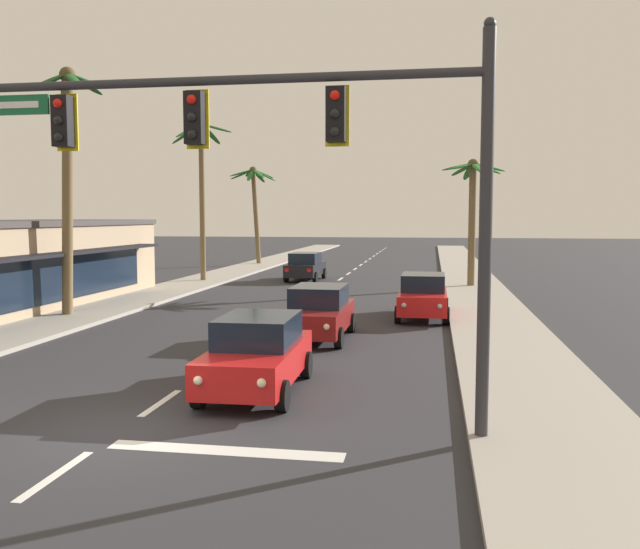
{
  "coord_description": "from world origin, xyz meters",
  "views": [
    {
      "loc": [
        5.54,
        -11.08,
        3.89
      ],
      "look_at": [
        2.36,
        8.0,
        2.2
      ],
      "focal_mm": 37.88,
      "sensor_mm": 36.0,
      "label": 1
    }
  ],
  "objects_px": {
    "sedan_third_in_queue": "(319,312)",
    "sedan_oncoming_far": "(306,266)",
    "sedan_parked_nearest_kerb": "(423,296)",
    "palm_left_farthest": "(255,194)",
    "palm_left_second": "(68,159)",
    "traffic_signal_mast": "(288,148)",
    "palm_right_third": "(473,197)",
    "sedan_lead_at_stop_bar": "(257,353)",
    "palm_left_third": "(202,168)"
  },
  "relations": [
    {
      "from": "sedan_third_in_queue",
      "to": "sedan_oncoming_far",
      "type": "relative_size",
      "value": 1.0
    },
    {
      "from": "traffic_signal_mast",
      "to": "sedan_parked_nearest_kerb",
      "type": "relative_size",
      "value": 2.29
    },
    {
      "from": "sedan_parked_nearest_kerb",
      "to": "palm_right_third",
      "type": "xyz_separation_m",
      "value": [
        2.41,
        11.29,
        4.03
      ]
    },
    {
      "from": "sedan_oncoming_far",
      "to": "palm_left_farthest",
      "type": "distance_m",
      "value": 14.3
    },
    {
      "from": "palm_left_third",
      "to": "palm_right_third",
      "type": "relative_size",
      "value": 1.36
    },
    {
      "from": "sedan_parked_nearest_kerb",
      "to": "palm_left_farthest",
      "type": "height_order",
      "value": "palm_left_farthest"
    },
    {
      "from": "traffic_signal_mast",
      "to": "sedan_oncoming_far",
      "type": "distance_m",
      "value": 28.97
    },
    {
      "from": "sedan_oncoming_far",
      "to": "palm_right_third",
      "type": "distance_m",
      "value": 10.77
    },
    {
      "from": "traffic_signal_mast",
      "to": "sedan_third_in_queue",
      "type": "bearing_deg",
      "value": 96.33
    },
    {
      "from": "sedan_oncoming_far",
      "to": "palm_left_second",
      "type": "bearing_deg",
      "value": -110.44
    },
    {
      "from": "sedan_parked_nearest_kerb",
      "to": "palm_left_farthest",
      "type": "distance_m",
      "value": 29.63
    },
    {
      "from": "sedan_oncoming_far",
      "to": "sedan_parked_nearest_kerb",
      "type": "distance_m",
      "value": 15.77
    },
    {
      "from": "sedan_third_in_queue",
      "to": "traffic_signal_mast",
      "type": "bearing_deg",
      "value": -83.67
    },
    {
      "from": "palm_right_third",
      "to": "traffic_signal_mast",
      "type": "bearing_deg",
      "value": -100.19
    },
    {
      "from": "sedan_third_in_queue",
      "to": "sedan_parked_nearest_kerb",
      "type": "xyz_separation_m",
      "value": [
        3.19,
        4.96,
        0.0
      ]
    },
    {
      "from": "traffic_signal_mast",
      "to": "palm_left_farthest",
      "type": "height_order",
      "value": "palm_left_farthest"
    },
    {
      "from": "sedan_third_in_queue",
      "to": "palm_right_third",
      "type": "xyz_separation_m",
      "value": [
        5.6,
        16.24,
        4.03
      ]
    },
    {
      "from": "traffic_signal_mast",
      "to": "palm_right_third",
      "type": "bearing_deg",
      "value": 79.81
    },
    {
      "from": "sedan_third_in_queue",
      "to": "palm_left_second",
      "type": "bearing_deg",
      "value": 164.25
    },
    {
      "from": "palm_left_third",
      "to": "sedan_parked_nearest_kerb",
      "type": "bearing_deg",
      "value": -42.7
    },
    {
      "from": "sedan_oncoming_far",
      "to": "palm_left_third",
      "type": "height_order",
      "value": "palm_left_third"
    },
    {
      "from": "sedan_third_in_queue",
      "to": "palm_left_farthest",
      "type": "distance_m",
      "value": 32.92
    },
    {
      "from": "palm_left_farthest",
      "to": "sedan_oncoming_far",
      "type": "bearing_deg",
      "value": -62.1
    },
    {
      "from": "sedan_lead_at_stop_bar",
      "to": "sedan_third_in_queue",
      "type": "relative_size",
      "value": 1.0
    },
    {
      "from": "traffic_signal_mast",
      "to": "sedan_parked_nearest_kerb",
      "type": "xyz_separation_m",
      "value": [
        2.17,
        14.19,
        -4.2
      ]
    },
    {
      "from": "palm_left_second",
      "to": "palm_right_third",
      "type": "bearing_deg",
      "value": 40.65
    },
    {
      "from": "sedan_oncoming_far",
      "to": "sedan_parked_nearest_kerb",
      "type": "relative_size",
      "value": 1.01
    },
    {
      "from": "palm_left_second",
      "to": "palm_right_third",
      "type": "relative_size",
      "value": 1.36
    },
    {
      "from": "palm_left_second",
      "to": "palm_left_farthest",
      "type": "bearing_deg",
      "value": 90.58
    },
    {
      "from": "traffic_signal_mast",
      "to": "sedan_third_in_queue",
      "type": "distance_m",
      "value": 10.19
    },
    {
      "from": "traffic_signal_mast",
      "to": "palm_right_third",
      "type": "xyz_separation_m",
      "value": [
        4.58,
        25.47,
        -0.16
      ]
    },
    {
      "from": "sedan_lead_at_stop_bar",
      "to": "sedan_third_in_queue",
      "type": "distance_m",
      "value": 6.54
    },
    {
      "from": "sedan_third_in_queue",
      "to": "sedan_parked_nearest_kerb",
      "type": "distance_m",
      "value": 5.9
    },
    {
      "from": "sedan_lead_at_stop_bar",
      "to": "sedan_parked_nearest_kerb",
      "type": "height_order",
      "value": "same"
    },
    {
      "from": "sedan_third_in_queue",
      "to": "sedan_oncoming_far",
      "type": "bearing_deg",
      "value": 101.89
    },
    {
      "from": "sedan_lead_at_stop_bar",
      "to": "sedan_parked_nearest_kerb",
      "type": "bearing_deg",
      "value": 73.21
    },
    {
      "from": "sedan_lead_at_stop_bar",
      "to": "sedan_parked_nearest_kerb",
      "type": "distance_m",
      "value": 12.0
    },
    {
      "from": "sedan_third_in_queue",
      "to": "palm_right_third",
      "type": "relative_size",
      "value": 0.65
    },
    {
      "from": "palm_left_farthest",
      "to": "palm_left_second",
      "type": "bearing_deg",
      "value": -89.42
    },
    {
      "from": "sedan_third_in_queue",
      "to": "palm_left_second",
      "type": "height_order",
      "value": "palm_left_second"
    },
    {
      "from": "sedan_third_in_queue",
      "to": "palm_left_second",
      "type": "relative_size",
      "value": 0.48
    },
    {
      "from": "sedan_lead_at_stop_bar",
      "to": "palm_left_second",
      "type": "height_order",
      "value": "palm_left_second"
    },
    {
      "from": "traffic_signal_mast",
      "to": "sedan_lead_at_stop_bar",
      "type": "relative_size",
      "value": 2.28
    },
    {
      "from": "traffic_signal_mast",
      "to": "sedan_lead_at_stop_bar",
      "type": "height_order",
      "value": "traffic_signal_mast"
    },
    {
      "from": "sedan_lead_at_stop_bar",
      "to": "palm_left_third",
      "type": "distance_m",
      "value": 25.88
    },
    {
      "from": "palm_right_third",
      "to": "palm_left_second",
      "type": "bearing_deg",
      "value": -139.35
    },
    {
      "from": "traffic_signal_mast",
      "to": "sedan_third_in_queue",
      "type": "height_order",
      "value": "traffic_signal_mast"
    },
    {
      "from": "traffic_signal_mast",
      "to": "sedan_lead_at_stop_bar",
      "type": "bearing_deg",
      "value": 115.72
    },
    {
      "from": "traffic_signal_mast",
      "to": "sedan_oncoming_far",
      "type": "height_order",
      "value": "traffic_signal_mast"
    },
    {
      "from": "palm_left_farthest",
      "to": "palm_right_third",
      "type": "height_order",
      "value": "palm_left_farthest"
    }
  ]
}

